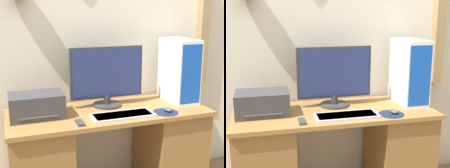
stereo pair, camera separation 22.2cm
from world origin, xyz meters
The scene contains 9 objects.
wall_back centered at (-0.01, 0.63, 1.36)m, with size 6.40×0.19×2.79m.
desk centered at (0.00, 0.29, 0.38)m, with size 1.44×0.58×0.74m.
monitor centered at (0.02, 0.40, 0.97)m, with size 0.56×0.22×0.45m.
keyboard centered at (0.05, 0.13, 0.75)m, with size 0.43×0.17×0.02m.
mousepad centered at (0.36, 0.11, 0.74)m, with size 0.18×0.18×0.00m.
mouse centered at (0.39, 0.11, 0.76)m, with size 0.05×0.08×0.03m.
computer_tower centered at (0.60, 0.34, 0.98)m, with size 0.19×0.35×0.49m.
printer centered at (-0.51, 0.32, 0.82)m, with size 0.36×0.25×0.16m.
remote_control centered at (-0.26, 0.09, 0.74)m, with size 0.04×0.11×0.02m.
Camera 1 is at (-0.69, -1.75, 1.46)m, focal length 50.00 mm.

